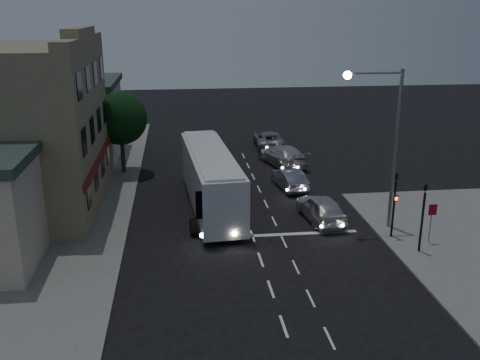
{
  "coord_description": "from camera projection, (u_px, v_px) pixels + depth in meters",
  "views": [
    {
      "loc": [
        -3.93,
        -25.27,
        12.17
      ],
      "look_at": [
        -0.29,
        5.48,
        2.2
      ],
      "focal_mm": 40.0,
      "sensor_mm": 36.0,
      "label": 1
    }
  ],
  "objects": [
    {
      "name": "tour_bus",
      "position": [
        211.0,
        178.0,
        33.62
      ],
      "size": [
        3.41,
        12.3,
        3.73
      ],
      "rotation": [
        0.0,
        0.0,
        0.07
      ],
      "color": "silver",
      "rests_on": "ground"
    },
    {
      "name": "traffic_signal_side",
      "position": [
        423.0,
        210.0,
        27.11
      ],
      "size": [
        0.18,
        0.15,
        4.1
      ],
      "color": "black",
      "rests_on": "sidewalk_near"
    },
    {
      "name": "road_markings",
      "position": [
        271.0,
        226.0,
        31.33
      ],
      "size": [
        8.0,
        30.55,
        0.01
      ],
      "color": "silver",
      "rests_on": "ground"
    },
    {
      "name": "main_building",
      "position": [
        12.0,
        129.0,
        32.48
      ],
      "size": [
        10.12,
        12.0,
        11.0
      ],
      "color": "gray",
      "rests_on": "sidewalk_far"
    },
    {
      "name": "ground",
      "position": [
        258.0,
        251.0,
        28.06
      ],
      "size": [
        120.0,
        120.0,
        0.0
      ],
      "primitive_type": "plane",
      "color": "black"
    },
    {
      "name": "regulatory_sign",
      "position": [
        432.0,
        217.0,
        28.38
      ],
      "size": [
        0.45,
        0.12,
        2.2
      ],
      "color": "slate",
      "rests_on": "sidewalk_near"
    },
    {
      "name": "car_sedan_b",
      "position": [
        283.0,
        155.0,
        43.31
      ],
      "size": [
        3.75,
        6.04,
        1.63
      ],
      "primitive_type": "imported",
      "rotation": [
        0.0,
        0.0,
        3.42
      ],
      "color": "silver",
      "rests_on": "ground"
    },
    {
      "name": "traffic_signal_main",
      "position": [
        395.0,
        197.0,
        28.9
      ],
      "size": [
        0.25,
        0.35,
        4.1
      ],
      "color": "black",
      "rests_on": "sidewalk_near"
    },
    {
      "name": "car_sedan_c",
      "position": [
        269.0,
        139.0,
        48.85
      ],
      "size": [
        2.66,
        5.42,
        1.48
      ],
      "primitive_type": "imported",
      "rotation": [
        0.0,
        0.0,
        3.1
      ],
      "color": "gray",
      "rests_on": "ground"
    },
    {
      "name": "car_suv",
      "position": [
        321.0,
        208.0,
        31.9
      ],
      "size": [
        2.42,
        4.87,
        1.6
      ],
      "primitive_type": "imported",
      "rotation": [
        0.0,
        0.0,
        3.26
      ],
      "color": "silver",
      "rests_on": "ground"
    },
    {
      "name": "sidewalk_far",
      "position": [
        38.0,
        207.0,
        34.15
      ],
      "size": [
        12.0,
        50.0,
        0.12
      ],
      "primitive_type": "cube",
      "color": "slate",
      "rests_on": "ground"
    },
    {
      "name": "streetlight",
      "position": [
        386.0,
        132.0,
        29.2
      ],
      "size": [
        3.32,
        0.44,
        9.0
      ],
      "color": "slate",
      "rests_on": "sidewalk_near"
    },
    {
      "name": "low_building_north",
      "position": [
        62.0,
        119.0,
        44.41
      ],
      "size": [
        9.4,
        9.4,
        6.5
      ],
      "color": "#C3B3A1",
      "rests_on": "sidewalk_far"
    },
    {
      "name": "car_sedan_a",
      "position": [
        289.0,
        179.0,
        37.71
      ],
      "size": [
        2.08,
        4.43,
        1.41
      ],
      "primitive_type": "imported",
      "rotation": [
        0.0,
        0.0,
        3.29
      ],
      "color": "#908EA3",
      "rests_on": "ground"
    },
    {
      "name": "street_tree",
      "position": [
        120.0,
        116.0,
        39.96
      ],
      "size": [
        4.0,
        4.0,
        6.2
      ],
      "color": "black",
      "rests_on": "sidewalk_far"
    }
  ]
}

